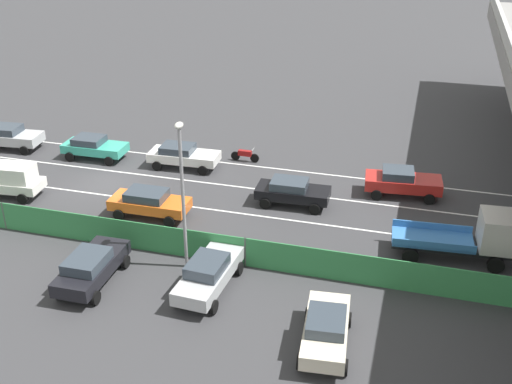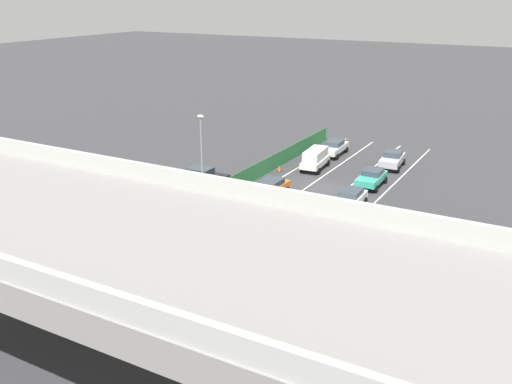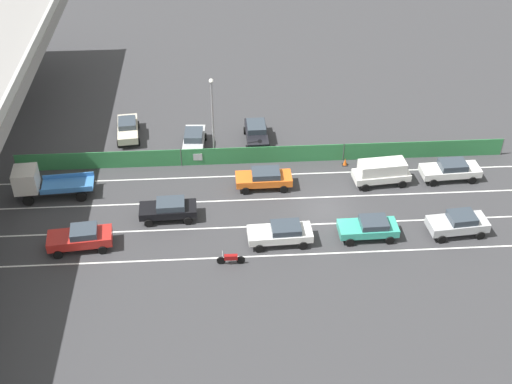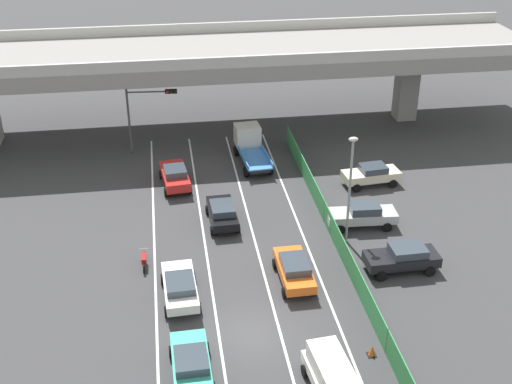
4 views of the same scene
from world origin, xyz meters
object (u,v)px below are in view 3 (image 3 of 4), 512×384
object	(u,v)px
flatbed_truck_blue	(39,183)
street_lamp	(212,112)
car_sedan_red	(81,237)
parked_sedan_cream	(128,128)
car_taxi_orange	(264,178)
car_sedan_white	(451,169)
car_taxi_teal	(369,227)
traffic_cone	(345,162)
parked_sedan_dark	(256,133)
car_hatchback_white	(281,233)
car_sedan_black	(169,209)
car_sedan_silver	(458,223)
motorcycle	(231,259)
parked_wagon_silver	(194,141)
car_van_white	(382,171)

from	to	relation	value
flatbed_truck_blue	street_lamp	distance (m)	14.52
car_sedan_red	parked_sedan_cream	distance (m)	14.84
car_taxi_orange	car_sedan_white	bearing A→B (deg)	-89.13
car_taxi_teal	car_sedan_red	world-z (taller)	car_sedan_red
car_sedan_white	parked_sedan_cream	world-z (taller)	parked_sedan_cream
street_lamp	traffic_cone	size ratio (longest dim) A/B	11.57
parked_sedan_dark	street_lamp	bearing A→B (deg)	124.18
car_hatchback_white	car_taxi_teal	bearing A→B (deg)	-87.91
street_lamp	traffic_cone	distance (m)	11.68
car_sedan_black	flatbed_truck_blue	xyz separation A→B (m)	(3.30, 10.00, 0.45)
parked_sedan_cream	car_sedan_silver	bearing A→B (deg)	-120.63
car_sedan_silver	car_hatchback_white	distance (m)	12.80
car_taxi_orange	car_sedan_white	xyz separation A→B (m)	(0.23, -14.97, 0.00)
car_sedan_black	motorcycle	bearing A→B (deg)	-140.20
parked_wagon_silver	street_lamp	world-z (taller)	street_lamp
car_hatchback_white	parked_wagon_silver	xyz separation A→B (m)	(12.57, 6.31, 0.05)
car_van_white	car_sedan_silver	bearing A→B (deg)	-146.81
car_taxi_orange	car_sedan_red	bearing A→B (deg)	115.92
car_sedan_black	car_sedan_white	world-z (taller)	car_sedan_white
car_sedan_silver	car_van_white	xyz separation A→B (m)	(6.46, 4.22, 0.24)
traffic_cone	parked_sedan_cream	bearing A→B (deg)	73.08
motorcycle	traffic_cone	world-z (taller)	motorcycle
car_sedan_red	traffic_cone	world-z (taller)	car_sedan_red
parked_sedan_cream	street_lamp	size ratio (longest dim) A/B	0.60
car_sedan_white	car_van_white	size ratio (longest dim) A/B	1.04
flatbed_truck_blue	parked_sedan_dark	distance (m)	18.50
car_sedan_white	motorcycle	world-z (taller)	car_sedan_white
flatbed_truck_blue	car_van_white	bearing A→B (deg)	-89.66
car_taxi_teal	car_sedan_silver	world-z (taller)	car_sedan_silver
motorcycle	parked_wagon_silver	size ratio (longest dim) A/B	0.41
car_taxi_orange	car_sedan_red	world-z (taller)	car_sedan_red
car_taxi_orange	street_lamp	world-z (taller)	street_lamp
car_taxi_orange	car_sedan_black	bearing A→B (deg)	115.66
car_sedan_silver	parked_sedan_cream	xyz separation A→B (m)	(14.75, 24.91, -0.02)
car_sedan_black	flatbed_truck_blue	distance (m)	10.54
car_taxi_orange	parked_sedan_cream	bearing A→B (deg)	54.14
motorcycle	parked_sedan_dark	xyz separation A→B (m)	(15.59, -2.71, 0.45)
car_taxi_teal	car_van_white	distance (m)	6.88
parked_wagon_silver	traffic_cone	world-z (taller)	parked_wagon_silver
car_sedan_black	car_van_white	bearing A→B (deg)	-78.24
car_sedan_red	parked_sedan_cream	bearing A→B (deg)	-7.48
car_hatchback_white	car_van_white	distance (m)	10.90
parked_sedan_dark	parked_sedan_cream	bearing A→B (deg)	82.50
car_van_white	motorcycle	bearing A→B (deg)	125.70
parked_sedan_dark	parked_wagon_silver	size ratio (longest dim) A/B	0.94
car_hatchback_white	flatbed_truck_blue	world-z (taller)	flatbed_truck_blue
car_taxi_orange	motorcycle	distance (m)	9.30
car_taxi_teal	car_sedan_white	xyz separation A→B (m)	(6.78, -7.93, 0.02)
car_sedan_white	car_taxi_orange	bearing A→B (deg)	90.87
car_taxi_teal	parked_sedan_dark	xyz separation A→B (m)	(13.31, 7.23, 0.06)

